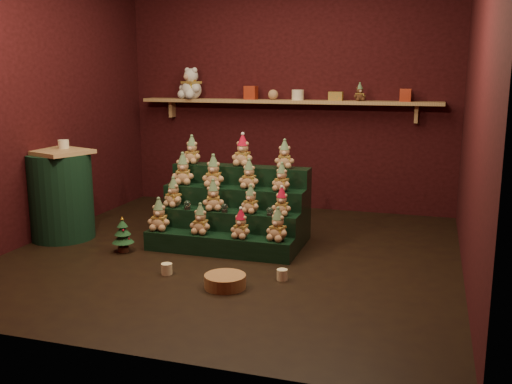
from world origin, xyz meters
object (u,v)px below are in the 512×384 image
(riser_tier_front, at_px, (218,245))
(snow_globe_b, at_px, (224,208))
(mug_left, at_px, (167,269))
(wicker_basket, at_px, (225,281))
(white_bear, at_px, (191,79))
(mug_right, at_px, (282,275))
(side_table, at_px, (61,195))
(snow_globe_c, at_px, (270,211))
(mini_christmas_tree, at_px, (123,235))
(snow_globe_a, at_px, (187,205))
(brown_bear, at_px, (360,92))

(riser_tier_front, bearing_deg, snow_globe_b, 87.58)
(mug_left, height_order, wicker_basket, wicker_basket)
(white_bear, bearing_deg, mug_left, -46.67)
(mug_right, bearing_deg, snow_globe_b, 138.84)
(riser_tier_front, xyz_separation_m, side_table, (-1.68, 0.03, 0.35))
(mug_right, bearing_deg, snow_globe_c, 114.31)
(riser_tier_front, relative_size, mini_christmas_tree, 4.10)
(snow_globe_a, bearing_deg, brown_bear, 51.76)
(snow_globe_c, bearing_deg, side_table, -176.63)
(snow_globe_b, bearing_deg, mug_left, -105.49)
(mug_left, height_order, white_bear, white_bear)
(mug_left, bearing_deg, riser_tier_front, 71.38)
(mug_left, bearing_deg, snow_globe_b, 74.51)
(side_table, height_order, mini_christmas_tree, side_table)
(riser_tier_front, xyz_separation_m, wicker_basket, (0.35, -0.76, -0.04))
(wicker_basket, bearing_deg, mini_christmas_tree, 155.11)
(riser_tier_front, bearing_deg, mini_christmas_tree, -167.06)
(white_bear, relative_size, brown_bear, 2.41)
(side_table, xyz_separation_m, wicker_basket, (2.03, -0.80, -0.39))
(mini_christmas_tree, xyz_separation_m, mug_left, (0.65, -0.43, -0.12))
(riser_tier_front, height_order, white_bear, white_bear)
(riser_tier_front, distance_m, wicker_basket, 0.84)
(snow_globe_c, relative_size, white_bear, 0.16)
(snow_globe_a, xyz_separation_m, mug_right, (1.10, -0.63, -0.36))
(mini_christmas_tree, xyz_separation_m, mug_right, (1.59, -0.27, -0.12))
(riser_tier_front, xyz_separation_m, snow_globe_c, (0.44, 0.16, 0.31))
(white_bear, bearing_deg, wicker_basket, -37.28)
(white_bear, bearing_deg, mini_christmas_tree, -59.89)
(side_table, xyz_separation_m, mini_christmas_tree, (0.82, -0.23, -0.28))
(brown_bear, bearing_deg, snow_globe_a, -153.49)
(mini_christmas_tree, bearing_deg, wicker_basket, -24.89)
(mug_left, relative_size, brown_bear, 0.47)
(riser_tier_front, relative_size, white_bear, 2.95)
(riser_tier_front, height_order, mini_christmas_tree, mini_christmas_tree)
(snow_globe_b, xyz_separation_m, mug_left, (-0.22, -0.79, -0.36))
(brown_bear, bearing_deg, white_bear, 154.74)
(brown_bear, bearing_deg, snow_globe_c, -132.92)
(wicker_basket, relative_size, brown_bear, 1.64)
(snow_globe_c, relative_size, mug_left, 0.85)
(mug_left, distance_m, mug_right, 0.96)
(riser_tier_front, distance_m, mug_left, 0.66)
(brown_bear, bearing_deg, mug_right, -121.68)
(snow_globe_c, relative_size, mini_christmas_tree, 0.23)
(riser_tier_front, xyz_separation_m, white_bear, (-1.06, 1.89, 1.47))
(wicker_basket, bearing_deg, white_bear, 118.01)
(brown_bear, bearing_deg, mug_left, -140.86)
(mug_right, distance_m, brown_bear, 2.75)
(riser_tier_front, height_order, mug_left, riser_tier_front)
(snow_globe_b, xyz_separation_m, mini_christmas_tree, (-0.87, -0.36, -0.24))
(snow_globe_b, xyz_separation_m, side_table, (-1.69, -0.13, 0.04))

